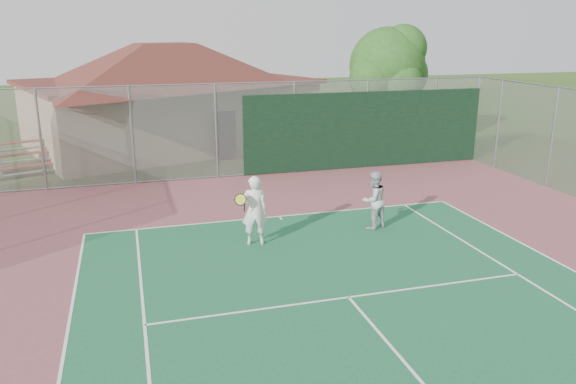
# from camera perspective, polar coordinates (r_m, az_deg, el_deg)

# --- Properties ---
(back_fence) EXTENTS (20.08, 0.11, 3.53)m
(back_fence) POSITION_cam_1_polar(r_m,az_deg,el_deg) (21.62, 0.92, 6.30)
(back_fence) COLOR gray
(back_fence) RESTS_ON ground
(side_fence_right) EXTENTS (0.08, 9.00, 3.50)m
(side_fence_right) POSITION_cam_1_polar(r_m,az_deg,el_deg) (21.58, 25.26, 4.97)
(side_fence_right) COLOR gray
(side_fence_right) RESTS_ON ground
(clubhouse) EXTENTS (15.27, 12.52, 5.68)m
(clubhouse) POSITION_cam_1_polar(r_m,az_deg,el_deg) (27.48, -12.16, 10.60)
(clubhouse) COLOR tan
(clubhouse) RESTS_ON ground
(bleachers) EXTENTS (3.67, 2.78, 1.16)m
(bleachers) POSITION_cam_1_polar(r_m,az_deg,el_deg) (24.13, -24.14, 3.38)
(bleachers) COLOR #983723
(bleachers) RESTS_ON ground
(tree) EXTENTS (4.04, 3.83, 5.63)m
(tree) POSITION_cam_1_polar(r_m,az_deg,el_deg) (26.32, 10.20, 12.27)
(tree) COLOR #362413
(tree) RESTS_ON ground
(player_white_front) EXTENTS (0.96, 0.70, 1.82)m
(player_white_front) POSITION_cam_1_polar(r_m,az_deg,el_deg) (14.32, -3.44, -1.93)
(player_white_front) COLOR silver
(player_white_front) RESTS_ON ground
(player_grey_back) EXTENTS (0.94, 0.83, 1.62)m
(player_grey_back) POSITION_cam_1_polar(r_m,az_deg,el_deg) (15.68, 8.68, -0.89)
(player_grey_back) COLOR #B4B7BA
(player_grey_back) RESTS_ON ground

